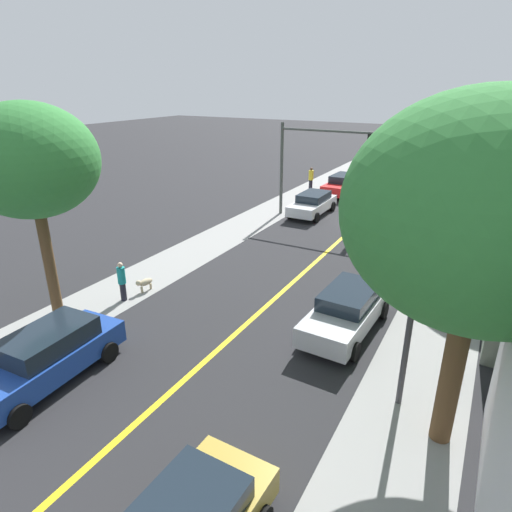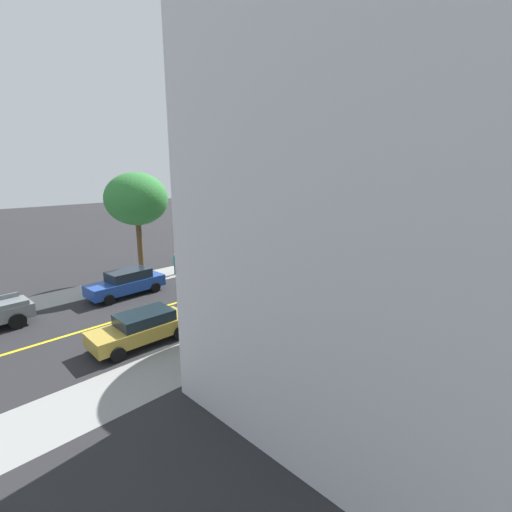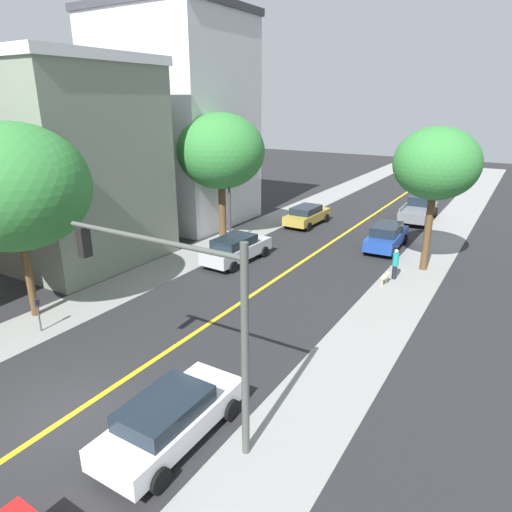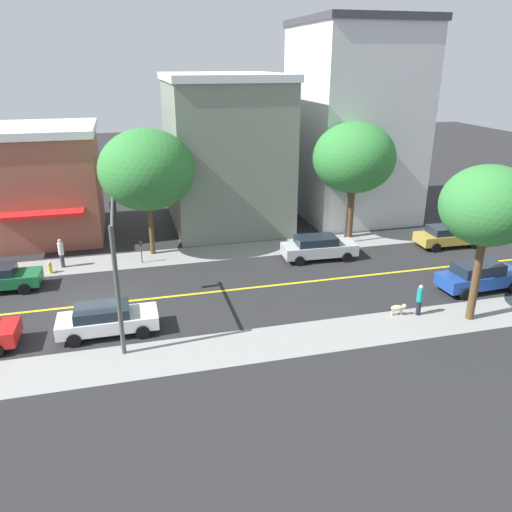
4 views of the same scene
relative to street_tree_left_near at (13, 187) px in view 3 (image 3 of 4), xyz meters
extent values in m
plane|color=#262628|center=(6.96, -3.61, -5.58)|extent=(140.00, 140.00, 0.00)
cube|color=gray|center=(12.98, -3.61, -5.58)|extent=(2.90, 126.00, 0.01)
cube|color=yellow|center=(6.96, -3.61, -5.58)|extent=(0.20, 126.00, 0.00)
cube|color=gray|center=(-5.87, 6.12, -0.28)|extent=(10.59, 8.19, 10.61)
cube|color=silver|center=(-5.87, 6.12, 5.28)|extent=(10.89, 8.49, 0.50)
cube|color=silver|center=(-5.87, 16.47, 1.64)|extent=(10.09, 8.30, 14.45)
cube|color=#38383D|center=(-5.87, 16.47, 9.12)|extent=(10.39, 8.60, 0.50)
cylinder|color=brown|center=(0.00, 0.00, -3.91)|extent=(0.32, 0.32, 3.35)
ellipsoid|color=#337F38|center=(0.00, 0.00, 0.01)|extent=(5.97, 5.97, 5.07)
cylinder|color=brown|center=(13.19, 14.57, -3.51)|extent=(0.38, 0.38, 4.15)
ellipsoid|color=#337F38|center=(13.19, 14.57, 0.20)|extent=(4.35, 4.35, 3.70)
cylinder|color=brown|center=(0.09, 13.97, -3.78)|extent=(0.50, 0.50, 3.61)
ellipsoid|color=#337F38|center=(0.09, 13.97, 0.15)|extent=(5.67, 5.67, 4.82)
cylinder|color=#4C4C51|center=(1.54, -0.79, -5.01)|extent=(0.07, 0.07, 1.15)
cube|color=#2D2D33|center=(1.54, -0.79, -4.30)|extent=(0.12, 0.18, 0.26)
cylinder|color=#474C47|center=(12.19, -2.07, -2.66)|extent=(0.20, 0.20, 5.84)
cylinder|color=#474C47|center=(9.22, -2.07, -0.13)|extent=(5.95, 0.14, 0.14)
cube|color=black|center=(6.65, -2.07, -0.63)|extent=(0.26, 0.32, 0.90)
sphere|color=red|center=(6.65, -2.07, -0.33)|extent=(0.20, 0.20, 0.20)
sphere|color=yellow|center=(6.65, -2.07, -0.63)|extent=(0.20, 0.20, 0.20)
sphere|color=green|center=(6.65, -2.07, -0.93)|extent=(0.20, 0.20, 0.20)
cylinder|color=#38383D|center=(1.25, 13.17, -2.75)|extent=(0.16, 0.16, 5.67)
ellipsoid|color=silver|center=(1.25, 13.17, 0.24)|extent=(0.70, 0.36, 0.24)
cube|color=#B29338|center=(3.68, 19.75, -4.94)|extent=(1.87, 4.56, 0.64)
cube|color=#19232D|center=(3.68, 19.53, -4.38)|extent=(1.60, 2.48, 0.49)
cylinder|color=black|center=(2.84, 21.27, -5.26)|extent=(0.24, 0.65, 0.64)
cylinder|color=black|center=(4.60, 21.22, -5.26)|extent=(0.24, 0.65, 0.64)
cylinder|color=black|center=(2.77, 18.29, -5.26)|extent=(0.24, 0.65, 0.64)
cylinder|color=black|center=(4.52, 18.24, -5.26)|extent=(0.24, 0.65, 0.64)
cube|color=silver|center=(10.22, -2.71, -4.95)|extent=(1.79, 4.55, 0.62)
cube|color=#19232D|center=(10.22, -2.93, -4.40)|extent=(1.57, 2.46, 0.48)
cylinder|color=black|center=(9.33, -1.21, -5.26)|extent=(0.22, 0.64, 0.64)
cylinder|color=black|center=(11.11, -1.20, -5.26)|extent=(0.22, 0.64, 0.64)
cylinder|color=black|center=(9.33, -4.21, -5.26)|extent=(0.22, 0.64, 0.64)
cylinder|color=black|center=(11.12, -4.21, -5.26)|extent=(0.22, 0.64, 0.64)
cube|color=#B7BABF|center=(3.70, 10.28, -4.91)|extent=(1.97, 4.80, 0.71)
cube|color=#19232D|center=(3.69, 10.04, -4.31)|extent=(1.66, 2.62, 0.50)
cylinder|color=black|center=(2.89, 11.87, -5.26)|extent=(0.25, 0.65, 0.64)
cylinder|color=black|center=(4.65, 11.79, -5.26)|extent=(0.25, 0.65, 0.64)
cylinder|color=black|center=(2.76, 8.76, -5.26)|extent=(0.25, 0.65, 0.64)
cylinder|color=black|center=(4.51, 8.68, -5.26)|extent=(0.25, 0.65, 0.64)
cube|color=#1E429E|center=(10.37, 17.18, -4.91)|extent=(1.91, 4.81, 0.71)
cube|color=#19232D|center=(10.38, 16.95, -4.27)|extent=(1.61, 2.62, 0.58)
cylinder|color=black|center=(9.45, 18.71, -5.26)|extent=(0.25, 0.65, 0.64)
cylinder|color=black|center=(11.16, 18.78, -5.26)|extent=(0.25, 0.65, 0.64)
cylinder|color=black|center=(9.58, 15.58, -5.26)|extent=(0.25, 0.65, 0.64)
cylinder|color=black|center=(11.29, 15.66, -5.26)|extent=(0.25, 0.65, 0.64)
cube|color=slate|center=(10.47, 25.24, -4.83)|extent=(2.12, 5.55, 0.70)
cube|color=#19232D|center=(10.44, 26.22, -4.14)|extent=(1.86, 2.03, 0.69)
cube|color=slate|center=(9.61, 24.11, -4.36)|extent=(0.19, 2.86, 0.24)
cube|color=slate|center=(11.41, 24.17, -4.36)|extent=(0.19, 2.86, 0.24)
cylinder|color=black|center=(9.44, 27.07, -5.18)|extent=(0.31, 0.81, 0.80)
cylinder|color=black|center=(11.39, 27.13, -5.18)|extent=(0.31, 0.81, 0.80)
cylinder|color=black|center=(9.56, 23.34, -5.18)|extent=(0.31, 0.81, 0.80)
cylinder|color=black|center=(11.51, 23.40, -5.18)|extent=(0.31, 0.81, 0.80)
cylinder|color=black|center=(12.20, 12.30, -5.21)|extent=(0.23, 0.23, 0.74)
cylinder|color=teal|center=(12.20, 12.30, -4.50)|extent=(0.31, 0.31, 0.68)
sphere|color=beige|center=(12.20, 12.30, -4.06)|extent=(0.21, 0.21, 0.21)
ellipsoid|color=#C6B28C|center=(11.98, 11.24, -5.18)|extent=(0.40, 0.69, 0.29)
sphere|color=#C6B28C|center=(12.05, 11.59, -5.09)|extent=(0.23, 0.23, 0.23)
cylinder|color=#C6B28C|center=(12.02, 11.46, -5.45)|extent=(0.10, 0.10, 0.26)
cylinder|color=#C6B28C|center=(11.94, 11.01, -5.45)|extent=(0.10, 0.10, 0.26)
camera|label=1|loc=(0.00, 23.50, 2.53)|focal=30.78mm
camera|label=2|loc=(-10.81, 26.97, 2.23)|focal=25.40mm
camera|label=3|loc=(17.44, -10.17, 3.28)|focal=31.70mm
camera|label=4|loc=(32.28, -1.32, 6.38)|focal=35.76mm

